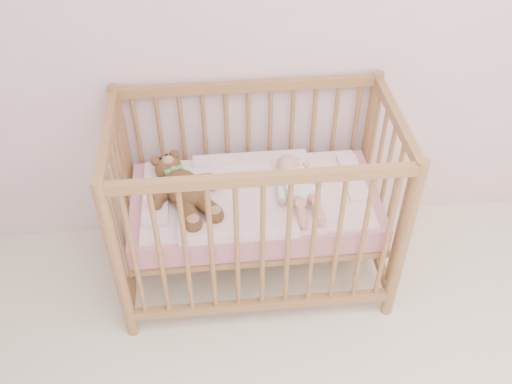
{
  "coord_description": "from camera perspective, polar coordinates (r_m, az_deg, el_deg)",
  "views": [
    {
      "loc": [
        -0.56,
        -0.47,
        2.44
      ],
      "look_at": [
        -0.36,
        1.55,
        0.62
      ],
      "focal_mm": 40.0,
      "sensor_mm": 36.0,
      "label": 1
    }
  ],
  "objects": [
    {
      "name": "crib",
      "position": [
        2.84,
        -0.1,
        -1.13
      ],
      "size": [
        1.36,
        0.76,
        1.0
      ],
      "primitive_type": null,
      "color": "#996A41",
      "rests_on": "floor"
    },
    {
      "name": "mattress",
      "position": [
        2.85,
        -0.1,
        -1.35
      ],
      "size": [
        1.22,
        0.62,
        0.13
      ],
      "primitive_type": "cube",
      "color": "#C97D91",
      "rests_on": "crib"
    },
    {
      "name": "baby",
      "position": [
        2.76,
        4.1,
        0.92
      ],
      "size": [
        0.32,
        0.53,
        0.12
      ],
      "primitive_type": null,
      "rotation": [
        0.0,
        0.0,
        0.16
      ],
      "color": "white",
      "rests_on": "blanket"
    },
    {
      "name": "teddy_bear",
      "position": [
        2.73,
        -7.19,
        0.34
      ],
      "size": [
        0.57,
        0.65,
        0.15
      ],
      "primitive_type": null,
      "rotation": [
        0.0,
        0.0,
        0.43
      ],
      "color": "brown",
      "rests_on": "blanket"
    },
    {
      "name": "blanket",
      "position": [
        2.8,
        -0.1,
        -0.23
      ],
      "size": [
        1.1,
        0.58,
        0.06
      ],
      "primitive_type": null,
      "color": "#FBACC0",
      "rests_on": "mattress"
    },
    {
      "name": "wall_back",
      "position": [
        2.75,
        6.98,
        18.33
      ],
      "size": [
        4.0,
        0.02,
        2.7
      ],
      "primitive_type": "cube",
      "color": "silver",
      "rests_on": "floor"
    }
  ]
}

